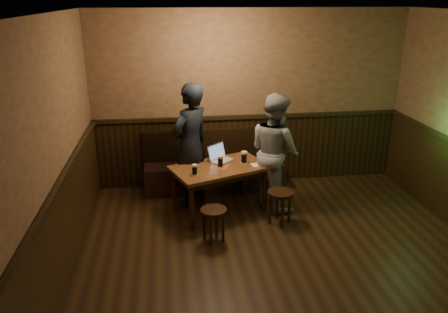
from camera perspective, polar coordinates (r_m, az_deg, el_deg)
name	(u,v)px	position (r m, az deg, el deg)	size (l,w,h in m)	color
room	(299,179)	(4.54, 9.83, -2.94)	(5.04, 6.04, 2.84)	black
bench	(214,170)	(7.05, -1.36, -1.81)	(2.20, 0.50, 0.95)	black
pub_table	(220,172)	(6.19, -0.57, -2.09)	(1.49, 1.17, 0.71)	brown
stool_left	(214,216)	(5.56, -1.38, -7.72)	(0.43, 0.43, 0.45)	black
stool_right	(280,198)	(6.00, 7.37, -5.40)	(0.36, 0.36, 0.48)	black
pint_left	(195,170)	(5.86, -3.87, -1.71)	(0.09, 0.09, 0.14)	maroon
pint_mid	(220,161)	(6.12, -0.48, -0.62)	(0.10, 0.10, 0.16)	maroon
pint_right	(244,157)	(6.26, 2.63, -0.07)	(0.11, 0.11, 0.17)	maroon
laptop	(220,157)	(6.34, -0.56, -0.02)	(0.43, 0.42, 0.24)	silver
menu	(259,164)	(6.24, 4.57, -1.04)	(0.22, 0.15, 0.00)	silver
person_suit	(191,146)	(6.34, -4.38, 1.43)	(0.67, 0.44, 1.84)	black
person_grey	(275,151)	(6.35, 6.62, 0.68)	(0.83, 0.64, 1.70)	gray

